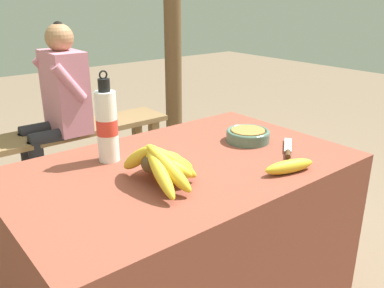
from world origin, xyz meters
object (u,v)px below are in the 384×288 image
Objects in this scene: seated_vendor at (59,100)px; banana_bunch_ripe at (160,161)px; knife at (288,150)px; wooden_bench at (50,143)px; serving_bowl at (248,135)px; loose_banana_front at (289,166)px; water_bottle at (107,125)px.

banana_bunch_ripe is at bearing 81.57° from seated_vendor.
wooden_bench is (-0.35, 1.61, -0.35)m from knife.
loose_banana_front is at bearing -111.44° from serving_bowl.
loose_banana_front is 0.17× the size of seated_vendor.
water_bottle is 1.67× the size of loose_banana_front.
serving_bowl is 0.19m from knife.
serving_bowl is (0.50, 0.10, -0.04)m from banana_bunch_ripe.
loose_banana_front is 1.78m from wooden_bench.
loose_banana_front is at bearing -28.76° from banana_bunch_ripe.
knife is at bearing 39.51° from loose_banana_front.
seated_vendor is (0.25, 1.49, -0.13)m from banana_bunch_ripe.
loose_banana_front is (0.42, -0.48, -0.11)m from water_bottle.
seated_vendor is at bearing -20.89° from wooden_bench.
banana_bunch_ripe is 0.19× the size of wooden_bench.
water_bottle is (-0.04, 0.27, 0.06)m from banana_bunch_ripe.
seated_vendor is (-0.27, 1.58, -0.07)m from knife.
serving_bowl is at bearing 68.56° from loose_banana_front.
wooden_bench is at bearing 102.88° from serving_bowl.
banana_bunch_ripe is at bearing 132.09° from knife.
water_bottle is 1.27m from seated_vendor.
water_bottle reaches higher than wooden_bench.
water_bottle is 1.85× the size of knife.
wooden_bench is at bearing 96.80° from loose_banana_front.
banana_bunch_ripe is 1.64× the size of loose_banana_front.
seated_vendor is (-0.24, 1.39, -0.09)m from serving_bowl.
knife is 1.60m from seated_vendor.
knife is 0.16× the size of seated_vendor.
seated_vendor reaches higher than water_bottle.
loose_banana_front is at bearing -83.20° from wooden_bench.
water_bottle is at bearing 131.12° from loose_banana_front.
serving_bowl is at bearing 59.53° from knife.
seated_vendor is at bearing 99.95° from serving_bowl.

